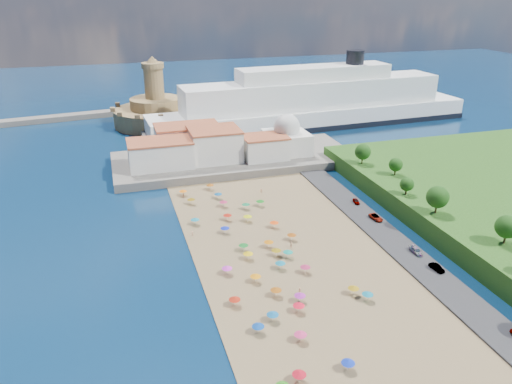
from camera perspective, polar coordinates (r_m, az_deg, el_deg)
name	(u,v)px	position (r m, az deg, el deg)	size (l,w,h in m)	color
ground	(270,261)	(123.77, 1.58, -7.92)	(700.00, 700.00, 0.00)	#071938
terrace	(235,159)	(189.69, -2.45, 3.75)	(90.00, 36.00, 3.00)	#59544C
jetty	(165,139)	(219.03, -10.37, 5.93)	(18.00, 70.00, 2.40)	#59544C
waterfront_buildings	(200,146)	(185.71, -6.45, 5.28)	(57.00, 29.00, 11.00)	silver
domed_building	(287,137)	(191.27, 3.51, 6.24)	(16.00, 16.00, 15.00)	silver
fortress	(156,111)	(246.51, -11.34, 9.05)	(40.00, 40.00, 32.40)	#A07E50
cruise_ship	(313,105)	(240.68, 6.55, 9.87)	(158.31, 31.31, 34.39)	black
beach_parasols	(271,273)	(114.96, 1.78, -9.29)	(31.25, 118.49, 2.20)	gray
beachgoers	(261,258)	(122.77, 0.53, -7.59)	(30.79, 103.42, 1.89)	tan
parked_cars	(408,244)	(134.32, 17.00, -5.71)	(2.62, 70.29, 1.38)	gray
hillside_trees	(469,218)	(132.75, 23.20, -2.71)	(14.66, 110.45, 7.75)	#382314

